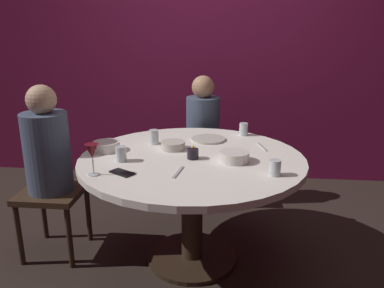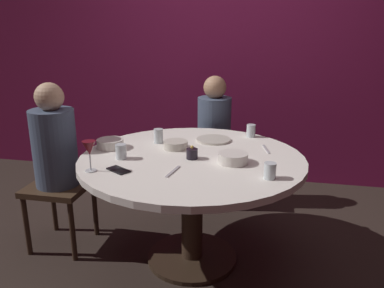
{
  "view_description": "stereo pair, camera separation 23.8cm",
  "coord_description": "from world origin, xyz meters",
  "px_view_note": "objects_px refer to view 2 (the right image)",
  "views": [
    {
      "loc": [
        0.22,
        -2.26,
        1.52
      ],
      "look_at": [
        0.0,
        0.0,
        0.82
      ],
      "focal_mm": 35.97,
      "sensor_mm": 36.0,
      "label": 1
    },
    {
      "loc": [
        0.46,
        -2.23,
        1.52
      ],
      "look_at": [
        0.0,
        0.0,
        0.82
      ],
      "focal_mm": 35.97,
      "sensor_mm": 36.0,
      "label": 2
    }
  ],
  "objects_px": {
    "cell_phone": "(118,170)",
    "bowl_serving_large": "(176,145)",
    "seated_diner_left": "(55,149)",
    "cup_by_left_diner": "(158,136)",
    "dining_table": "(192,177)",
    "wine_glass": "(89,149)",
    "seated_diner_back": "(214,126)",
    "cup_center_front": "(251,131)",
    "cup_near_candle": "(270,171)",
    "bowl_small_white": "(110,144)",
    "bowl_salad_center": "(233,158)",
    "dinner_plate": "(213,140)",
    "candle_holder": "(192,154)",
    "cup_by_right_diner": "(121,152)"
  },
  "relations": [
    {
      "from": "cup_center_front",
      "to": "bowl_serving_large",
      "type": "bearing_deg",
      "value": -140.78
    },
    {
      "from": "cup_center_front",
      "to": "cup_by_right_diner",
      "type": "bearing_deg",
      "value": -138.93
    },
    {
      "from": "candle_holder",
      "to": "cup_by_right_diner",
      "type": "distance_m",
      "value": 0.43
    },
    {
      "from": "cell_phone",
      "to": "cup_near_candle",
      "type": "xyz_separation_m",
      "value": [
        0.84,
        0.06,
        0.04
      ]
    },
    {
      "from": "candle_holder",
      "to": "cup_by_left_diner",
      "type": "xyz_separation_m",
      "value": [
        -0.3,
        0.28,
        0.02
      ]
    },
    {
      "from": "seated_diner_back",
      "to": "cup_center_front",
      "type": "height_order",
      "value": "seated_diner_back"
    },
    {
      "from": "seated_diner_left",
      "to": "bowl_salad_center",
      "type": "distance_m",
      "value": 1.21
    },
    {
      "from": "cup_near_candle",
      "to": "candle_holder",
      "type": "bearing_deg",
      "value": 153.95
    },
    {
      "from": "dinner_plate",
      "to": "bowl_small_white",
      "type": "bearing_deg",
      "value": -154.67
    },
    {
      "from": "wine_glass",
      "to": "dinner_plate",
      "type": "distance_m",
      "value": 0.94
    },
    {
      "from": "seated_diner_left",
      "to": "cup_by_left_diner",
      "type": "height_order",
      "value": "seated_diner_left"
    },
    {
      "from": "seated_diner_back",
      "to": "bowl_serving_large",
      "type": "distance_m",
      "value": 0.83
    },
    {
      "from": "dining_table",
      "to": "cup_by_right_diner",
      "type": "distance_m",
      "value": 0.48
    },
    {
      "from": "cell_phone",
      "to": "cup_by_left_diner",
      "type": "xyz_separation_m",
      "value": [
        0.07,
        0.57,
        0.05
      ]
    },
    {
      "from": "candle_holder",
      "to": "cell_phone",
      "type": "relative_size",
      "value": 0.61
    },
    {
      "from": "wine_glass",
      "to": "cup_near_candle",
      "type": "bearing_deg",
      "value": 5.34
    },
    {
      "from": "dinner_plate",
      "to": "cell_phone",
      "type": "relative_size",
      "value": 1.74
    },
    {
      "from": "cell_phone",
      "to": "cup_by_left_diner",
      "type": "distance_m",
      "value": 0.57
    },
    {
      "from": "cell_phone",
      "to": "bowl_small_white",
      "type": "bearing_deg",
      "value": 60.56
    },
    {
      "from": "cell_phone",
      "to": "bowl_small_white",
      "type": "distance_m",
      "value": 0.44
    },
    {
      "from": "cell_phone",
      "to": "bowl_salad_center",
      "type": "distance_m",
      "value": 0.67
    },
    {
      "from": "dining_table",
      "to": "bowl_salad_center",
      "type": "bearing_deg",
      "value": -15.06
    },
    {
      "from": "bowl_small_white",
      "to": "cup_by_left_diner",
      "type": "relative_size",
      "value": 1.79
    },
    {
      "from": "seated_diner_back",
      "to": "wine_glass",
      "type": "height_order",
      "value": "seated_diner_back"
    },
    {
      "from": "cell_phone",
      "to": "cup_by_right_diner",
      "type": "distance_m",
      "value": 0.21
    },
    {
      "from": "seated_diner_back",
      "to": "cell_phone",
      "type": "height_order",
      "value": "seated_diner_back"
    },
    {
      "from": "dinner_plate",
      "to": "bowl_serving_large",
      "type": "distance_m",
      "value": 0.32
    },
    {
      "from": "cell_phone",
      "to": "bowl_serving_large",
      "type": "relative_size",
      "value": 0.87
    },
    {
      "from": "bowl_small_white",
      "to": "seated_diner_back",
      "type": "bearing_deg",
      "value": 57.47
    },
    {
      "from": "cell_phone",
      "to": "seated_diner_left",
      "type": "bearing_deg",
      "value": 92.6
    },
    {
      "from": "dining_table",
      "to": "wine_glass",
      "type": "relative_size",
      "value": 7.99
    },
    {
      "from": "bowl_serving_large",
      "to": "cup_center_front",
      "type": "height_order",
      "value": "cup_center_front"
    },
    {
      "from": "seated_diner_left",
      "to": "candle_holder",
      "type": "distance_m",
      "value": 0.96
    },
    {
      "from": "bowl_small_white",
      "to": "cup_by_left_diner",
      "type": "xyz_separation_m",
      "value": [
        0.28,
        0.18,
        0.02
      ]
    },
    {
      "from": "seated_diner_back",
      "to": "cup_center_front",
      "type": "xyz_separation_m",
      "value": [
        0.33,
        -0.43,
        0.09
      ]
    },
    {
      "from": "cup_by_right_diner",
      "to": "cup_center_front",
      "type": "distance_m",
      "value": 0.99
    },
    {
      "from": "cell_phone",
      "to": "bowl_serving_large",
      "type": "distance_m",
      "value": 0.51
    },
    {
      "from": "bowl_salad_center",
      "to": "cell_phone",
      "type": "bearing_deg",
      "value": -157.24
    },
    {
      "from": "dining_table",
      "to": "dinner_plate",
      "type": "height_order",
      "value": "dinner_plate"
    },
    {
      "from": "candle_holder",
      "to": "wine_glass",
      "type": "distance_m",
      "value": 0.61
    },
    {
      "from": "bowl_salad_center",
      "to": "dining_table",
      "type": "bearing_deg",
      "value": 164.94
    },
    {
      "from": "bowl_salad_center",
      "to": "cup_center_front",
      "type": "bearing_deg",
      "value": 83.14
    },
    {
      "from": "wine_glass",
      "to": "cup_near_candle",
      "type": "distance_m",
      "value": 0.99
    },
    {
      "from": "candle_holder",
      "to": "bowl_salad_center",
      "type": "height_order",
      "value": "candle_holder"
    },
    {
      "from": "candle_holder",
      "to": "cup_near_candle",
      "type": "height_order",
      "value": "cup_near_candle"
    },
    {
      "from": "bowl_small_white",
      "to": "bowl_salad_center",
      "type": "bearing_deg",
      "value": -8.83
    },
    {
      "from": "candle_holder",
      "to": "dinner_plate",
      "type": "height_order",
      "value": "candle_holder"
    },
    {
      "from": "dining_table",
      "to": "cup_center_front",
      "type": "relative_size",
      "value": 15.25
    },
    {
      "from": "seated_diner_left",
      "to": "cup_center_front",
      "type": "xyz_separation_m",
      "value": [
        1.28,
        0.52,
        0.06
      ]
    },
    {
      "from": "dining_table",
      "to": "seated_diner_left",
      "type": "relative_size",
      "value": 1.2
    }
  ]
}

